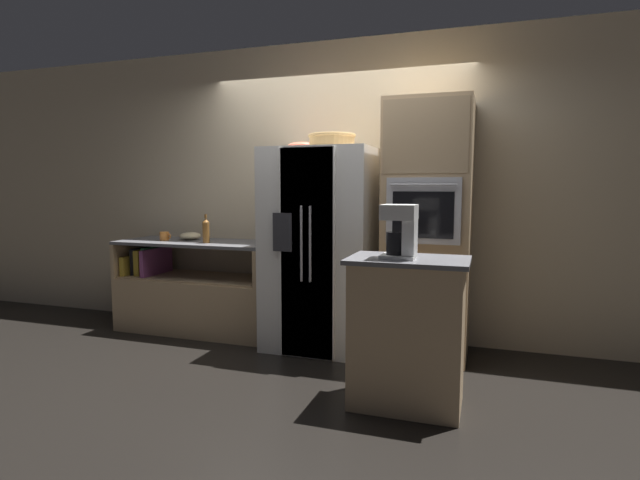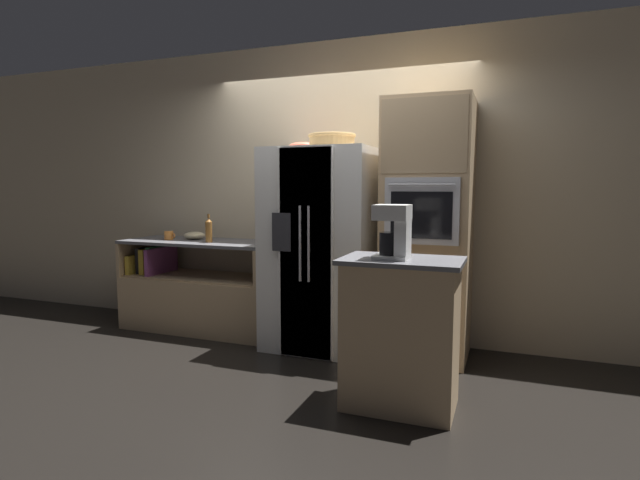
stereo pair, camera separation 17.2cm
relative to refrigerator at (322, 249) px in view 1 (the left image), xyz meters
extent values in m
plane|color=black|center=(0.03, -0.08, -0.89)|extent=(20.00, 20.00, 0.00)
cube|color=beige|center=(0.03, 0.43, 0.51)|extent=(12.00, 0.06, 2.80)
cube|color=tan|center=(-1.33, 0.08, -0.62)|extent=(1.58, 0.64, 0.53)
cube|color=tan|center=(-1.33, 0.08, -0.35)|extent=(1.52, 0.59, 0.02)
cube|color=tan|center=(-2.10, 0.08, -0.18)|extent=(0.04, 0.64, 0.34)
cube|color=tan|center=(-0.55, 0.08, -0.18)|extent=(0.04, 0.64, 0.34)
cube|color=slate|center=(-1.33, 0.08, 0.00)|extent=(1.58, 0.64, 0.03)
cube|color=gold|center=(-2.04, 0.05, -0.24)|extent=(0.05, 0.46, 0.19)
cube|color=black|center=(-1.97, 0.05, -0.21)|extent=(0.06, 0.30, 0.26)
cube|color=gold|center=(-1.91, 0.05, -0.21)|extent=(0.06, 0.36, 0.26)
cube|color=#337A4C|center=(-1.85, 0.05, -0.20)|extent=(0.05, 0.29, 0.28)
cube|color=#934784|center=(-1.79, 0.05, -0.21)|extent=(0.04, 0.48, 0.27)
cube|color=white|center=(0.00, 0.01, 0.00)|extent=(0.94, 0.77, 1.77)
cube|color=white|center=(-0.01, -0.39, 0.00)|extent=(0.46, 0.02, 1.74)
cube|color=white|center=(0.01, -0.39, 0.00)|extent=(0.46, 0.02, 1.74)
cylinder|color=#B2B2B7|center=(-0.04, -0.41, 0.09)|extent=(0.02, 0.02, 0.62)
cylinder|color=#B2B2B7|center=(0.04, -0.41, 0.09)|extent=(0.02, 0.02, 0.62)
cube|color=#2D2D33|center=(-0.21, -0.40, 0.18)|extent=(0.17, 0.01, 0.32)
cube|color=tan|center=(0.92, 0.07, 0.19)|extent=(0.70, 0.66, 2.14)
cube|color=silver|center=(0.92, -0.28, 0.37)|extent=(0.57, 0.04, 0.52)
cube|color=black|center=(0.92, -0.30, 0.34)|extent=(0.47, 0.01, 0.36)
cylinder|color=#B2B2B7|center=(0.92, -0.31, 0.57)|extent=(0.50, 0.02, 0.02)
cube|color=tan|center=(0.92, -0.26, 0.94)|extent=(0.66, 0.01, 0.57)
cube|color=tan|center=(0.92, -1.00, -0.41)|extent=(0.71, 0.47, 0.95)
cube|color=slate|center=(0.92, -1.00, 0.08)|extent=(0.77, 0.51, 0.03)
cylinder|color=tan|center=(0.11, -0.04, 0.94)|extent=(0.39, 0.39, 0.10)
torus|color=tan|center=(0.11, -0.04, 0.99)|extent=(0.41, 0.41, 0.03)
ellipsoid|color=#DB664C|center=(-0.22, 0.10, 0.92)|extent=(0.26, 0.26, 0.07)
cylinder|color=brown|center=(-1.16, -0.04, 0.11)|extent=(0.07, 0.07, 0.20)
cone|color=brown|center=(-1.16, -0.04, 0.23)|extent=(0.07, 0.07, 0.04)
cylinder|color=brown|center=(-1.16, -0.04, 0.27)|extent=(0.02, 0.02, 0.04)
cylinder|color=orange|center=(-1.68, 0.03, 0.06)|extent=(0.09, 0.09, 0.09)
torus|color=orange|center=(-1.63, 0.03, 0.06)|extent=(0.06, 0.01, 0.06)
ellipsoid|color=beige|center=(-1.46, 0.16, 0.05)|extent=(0.21, 0.21, 0.08)
cube|color=white|center=(0.86, -1.04, 0.11)|extent=(0.22, 0.21, 0.02)
cylinder|color=black|center=(0.85, -1.04, 0.19)|extent=(0.13, 0.13, 0.14)
cube|color=white|center=(0.93, -1.04, 0.27)|extent=(0.08, 0.18, 0.34)
cube|color=white|center=(0.86, -1.04, 0.39)|extent=(0.22, 0.21, 0.10)
camera|label=1|loc=(1.40, -4.19, 0.55)|focal=28.00mm
camera|label=2|loc=(1.56, -4.13, 0.55)|focal=28.00mm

